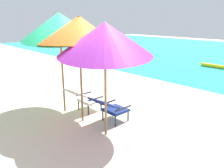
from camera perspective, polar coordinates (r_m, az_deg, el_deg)
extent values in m
plane|color=beige|center=(8.67, 17.25, -0.14)|extent=(40.00, 40.00, 0.00)
cylinder|color=yellow|center=(12.18, 25.46, 4.12)|extent=(1.60, 0.18, 0.18)
cube|color=silver|center=(5.93, -5.76, -4.21)|extent=(0.53, 0.51, 0.04)
cube|color=silver|center=(5.64, -8.82, -2.51)|extent=(0.53, 0.53, 0.27)
cylinder|color=black|center=(6.27, -5.39, -4.52)|extent=(0.04, 0.04, 0.26)
cylinder|color=black|center=(5.94, -2.82, -5.66)|extent=(0.04, 0.04, 0.26)
cylinder|color=black|center=(6.04, -8.58, -5.45)|extent=(0.04, 0.04, 0.26)
cylinder|color=black|center=(5.71, -6.09, -6.70)|extent=(0.04, 0.04, 0.26)
cube|color=black|center=(6.09, -7.26, -2.51)|extent=(0.04, 0.50, 0.03)
cube|color=black|center=(5.69, -4.23, -3.78)|extent=(0.04, 0.50, 0.03)
cube|color=navy|center=(5.31, 0.89, -6.67)|extent=(0.53, 0.51, 0.04)
cube|color=navy|center=(4.98, -2.17, -4.94)|extent=(0.53, 0.53, 0.27)
cylinder|color=black|center=(5.65, 0.89, -6.86)|extent=(0.04, 0.04, 0.26)
cylinder|color=black|center=(5.36, 4.16, -8.21)|extent=(0.04, 0.04, 0.26)
cylinder|color=black|center=(5.39, -2.38, -8.05)|extent=(0.04, 0.04, 0.26)
cylinder|color=black|center=(5.09, 0.87, -9.57)|extent=(0.04, 0.04, 0.26)
cube|color=black|center=(5.44, -1.00, -4.72)|extent=(0.04, 0.50, 0.03)
cube|color=black|center=(5.09, 2.92, -6.26)|extent=(0.04, 0.50, 0.03)
cylinder|color=olive|center=(5.78, -12.53, 1.96)|extent=(0.05, 0.05, 1.91)
cone|color=#1E9E60|center=(5.61, -13.33, 14.30)|extent=(2.67, 2.67, 0.81)
sphere|color=#4C3823|center=(5.61, -13.53, 17.19)|extent=(0.07, 0.07, 0.07)
cylinder|color=olive|center=(5.13, -7.90, 0.00)|extent=(0.05, 0.05, 1.85)
cone|color=#EA5619|center=(4.93, -8.46, 13.52)|extent=(2.48, 2.49, 0.74)
sphere|color=#4C3823|center=(4.92, -8.60, 16.72)|extent=(0.07, 0.07, 0.07)
cylinder|color=olive|center=(4.49, -1.67, -3.14)|extent=(0.05, 0.05, 1.72)
cone|color=purple|center=(4.24, -1.80, 11.57)|extent=(2.64, 2.63, 0.78)
sphere|color=#4C3823|center=(4.23, -1.83, 15.37)|extent=(0.07, 0.07, 0.07)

